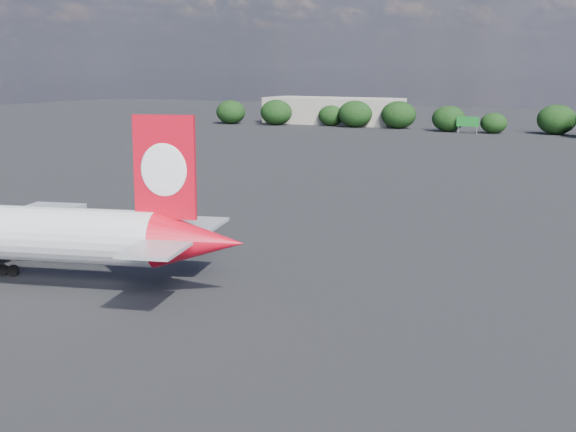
% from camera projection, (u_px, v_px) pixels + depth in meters
% --- Properties ---
extents(ground, '(500.00, 500.00, 0.00)m').
position_uv_depth(ground, '(354.00, 205.00, 104.76)').
color(ground, black).
rests_on(ground, ground).
extents(terminal_building, '(42.00, 16.00, 8.00)m').
position_uv_depth(terminal_building, '(333.00, 111.00, 248.49)').
color(terminal_building, gray).
rests_on(terminal_building, ground).
extents(highway_sign, '(6.00, 0.30, 4.50)m').
position_uv_depth(highway_sign, '(468.00, 122.00, 212.91)').
color(highway_sign, '#156D23').
rests_on(highway_sign, ground).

